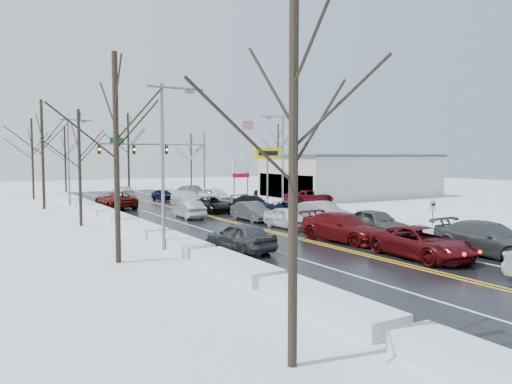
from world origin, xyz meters
TOP-DOWN VIEW (x-y plane):
  - ground at (0.00, 0.00)m, footprint 160.00×160.00m
  - road_surface at (0.00, 2.00)m, footprint 14.00×84.00m
  - snow_bank_left at (-7.60, 2.00)m, footprint 1.58×72.00m
  - snow_bank_right at (7.60, 2.00)m, footprint 1.58×72.00m
  - traffic_signal_mast at (3.45, 27.99)m, footprint 13.28×0.39m
  - tires_plus_sign at (10.50, 15.99)m, footprint 3.20×0.34m
  - used_vehicles_sign at (10.50, 22.00)m, footprint 2.20×0.22m
  - speed_limit_sign at (8.20, -8.00)m, footprint 0.55×0.09m
  - flagpole at (15.17, 30.00)m, footprint 1.87×1.20m
  - dealership_building at (23.98, 18.00)m, footprint 20.40×12.40m
  - streetlight_ne at (8.30, 10.00)m, footprint 3.20×0.25m
  - streetlight_sw at (-8.30, -4.00)m, footprint 3.20×0.25m
  - streetlight_nw at (-8.30, 24.00)m, footprint 3.20×0.25m
  - tree_left_a at (-11.00, -20.00)m, footprint 3.60×3.60m
  - tree_left_b at (-11.50, -6.00)m, footprint 4.00×4.00m
  - tree_left_c at (-10.50, 8.00)m, footprint 3.40×3.40m
  - tree_left_d at (-11.20, 22.00)m, footprint 4.20×4.20m
  - tree_left_e at (-10.80, 34.00)m, footprint 3.80×3.80m
  - tree_far_b at (-6.00, 41.00)m, footprint 3.60×3.60m
  - tree_far_c at (2.00, 39.00)m, footprint 4.40×4.40m
  - tree_far_d at (12.00, 40.50)m, footprint 3.40×3.40m
  - tree_far_e at (28.00, 41.00)m, footprint 4.20×4.20m
  - queued_car_2 at (1.87, -12.72)m, footprint 2.98×5.83m
  - queued_car_3 at (1.75, -6.84)m, footprint 3.11×6.08m
  - queued_car_4 at (1.94, -0.68)m, footprint 1.96×4.43m
  - queued_car_5 at (1.77, 4.17)m, footprint 1.63×4.51m
  - queued_car_6 at (1.80, 11.24)m, footprint 2.72×5.19m
  - queued_car_7 at (1.58, 16.93)m, footprint 2.28×5.50m
  - queued_car_8 at (1.83, 24.70)m, footprint 1.95×4.03m
  - queued_car_11 at (5.40, -13.96)m, footprint 2.54×5.99m
  - queued_car_12 at (5.13, -6.09)m, footprint 2.18×4.99m
  - queued_car_13 at (5.33, -0.18)m, footprint 2.25×5.25m
  - queued_car_14 at (5.15, 3.60)m, footprint 2.96×5.41m
  - queued_car_15 at (5.12, 9.90)m, footprint 2.36×5.17m
  - queued_car_16 at (5.41, 18.25)m, footprint 2.45×5.21m
  - queued_car_17 at (5.32, 24.59)m, footprint 1.80×4.96m
  - oncoming_car_0 at (-1.87, 8.34)m, footprint 1.68×4.40m
  - oncoming_car_1 at (-5.14, 18.81)m, footprint 3.11×6.11m
  - oncoming_car_2 at (-1.65, 29.12)m, footprint 2.31×5.38m
  - oncoming_car_3 at (-5.06, -6.42)m, footprint 2.48×4.83m
  - parked_car_0 at (13.86, 12.99)m, footprint 5.63×2.87m
  - parked_car_1 at (17.02, 16.34)m, footprint 2.87×5.78m
  - parked_car_2 at (14.94, 23.12)m, footprint 2.23×4.45m

SIDE VIEW (x-z plane):
  - ground at x=0.00m, z-range 0.00..0.00m
  - snow_bank_left at x=-7.60m, z-range -0.30..0.30m
  - snow_bank_right at x=7.60m, z-range -0.30..0.30m
  - queued_car_2 at x=1.87m, z-range -0.79..0.79m
  - queued_car_3 at x=1.75m, z-range -0.84..0.84m
  - queued_car_4 at x=1.94m, z-range -0.74..0.74m
  - queued_car_5 at x=1.77m, z-range -0.74..0.74m
  - queued_car_6 at x=1.80m, z-range -0.70..0.70m
  - queued_car_7 at x=1.58m, z-range -0.80..0.80m
  - queued_car_8 at x=1.83m, z-range -0.66..0.66m
  - queued_car_11 at x=5.40m, z-range -0.86..0.86m
  - queued_car_12 at x=5.13m, z-range -0.84..0.84m
  - queued_car_13 at x=5.33m, z-range -0.84..0.84m
  - queued_car_14 at x=5.15m, z-range -0.72..0.72m
  - queued_car_15 at x=5.12m, z-range -0.73..0.73m
  - queued_car_16 at x=5.41m, z-range -0.86..0.86m
  - queued_car_17 at x=5.32m, z-range -0.81..0.81m
  - oncoming_car_0 at x=-1.87m, z-range -0.72..0.72m
  - oncoming_car_1 at x=-5.14m, z-range -0.83..0.83m
  - oncoming_car_2 at x=-1.65m, z-range -0.77..0.77m
  - oncoming_car_3 at x=-5.06m, z-range -0.79..0.79m
  - parked_car_0 at x=13.86m, z-range -0.76..0.76m
  - parked_car_1 at x=17.02m, z-range -0.81..0.81m
  - parked_car_2 at x=14.94m, z-range -0.73..0.73m
  - road_surface at x=0.00m, z-range 0.00..0.01m
  - speed_limit_sign at x=8.20m, z-range 0.46..2.81m
  - dealership_building at x=23.98m, z-range 0.01..5.31m
  - used_vehicles_sign at x=10.50m, z-range 0.99..5.64m
  - tires_plus_sign at x=10.50m, z-range 1.99..7.99m
  - streetlight_ne at x=8.30m, z-range 0.81..9.81m
  - streetlight_sw at x=-8.30m, z-range 0.81..9.81m
  - streetlight_nw at x=-8.30m, z-range 0.81..9.81m
  - traffic_signal_mast at x=3.45m, z-range 1.48..9.48m
  - flagpole at x=15.17m, z-range 0.93..10.93m
  - tree_left_c at x=-10.50m, z-range 1.69..10.19m
  - tree_far_d at x=12.00m, z-range 1.69..10.19m
  - tree_left_a at x=-11.00m, z-range 1.79..10.79m
  - tree_far_b at x=-6.00m, z-range 1.79..10.79m
  - tree_left_e at x=-10.80m, z-range 1.89..11.39m
  - tree_left_b at x=-11.50m, z-range 1.99..11.99m
  - tree_left_d at x=-11.20m, z-range 2.08..12.58m
  - tree_far_e at x=28.00m, z-range 2.08..12.58m
  - tree_far_c at x=2.00m, z-range 2.18..13.18m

